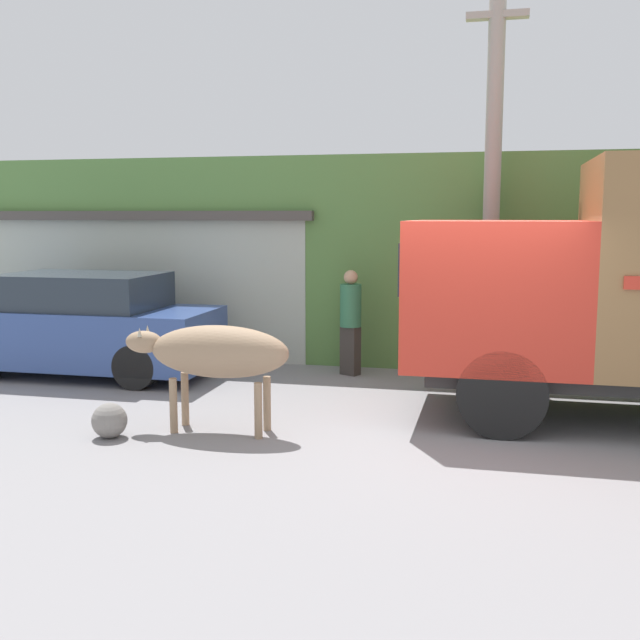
{
  "coord_description": "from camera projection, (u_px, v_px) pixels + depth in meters",
  "views": [
    {
      "loc": [
        0.28,
        -8.51,
        2.5
      ],
      "look_at": [
        -1.76,
        0.23,
        1.24
      ],
      "focal_mm": 42.0,
      "sensor_mm": 36.0,
      "label": 1
    }
  ],
  "objects": [
    {
      "name": "pedestrian_on_hill",
      "position": [
        351.0,
        318.0,
        11.69
      ],
      "size": [
        0.45,
        0.45,
        1.65
      ],
      "rotation": [
        0.0,
        0.0,
        2.67
      ],
      "color": "#38332D",
      "rests_on": "ground_plane"
    },
    {
      "name": "building_backdrop",
      "position": [
        163.0,
        279.0,
        14.26
      ],
      "size": [
        6.51,
        2.7,
        2.57
      ],
      "color": "#B2BCAD",
      "rests_on": "ground_plane"
    },
    {
      "name": "utility_pole",
      "position": [
        493.0,
        170.0,
        11.17
      ],
      "size": [
        0.9,
        0.25,
        6.11
      ],
      "color": "#9E998E",
      "rests_on": "ground_plane"
    },
    {
      "name": "roadside_rock",
      "position": [
        109.0,
        421.0,
        8.44
      ],
      "size": [
        0.4,
        0.4,
        0.4
      ],
      "color": "gray",
      "rests_on": "ground_plane"
    },
    {
      "name": "hillside_embankment",
      "position": [
        480.0,
        256.0,
        14.16
      ],
      "size": [
        32.0,
        5.03,
        3.47
      ],
      "color": "#568442",
      "rests_on": "ground_plane"
    },
    {
      "name": "ground_plane",
      "position": [
        464.0,
        434.0,
        8.61
      ],
      "size": [
        60.0,
        60.0,
        0.0
      ],
      "primitive_type": "plane",
      "color": "gray"
    },
    {
      "name": "parked_suv",
      "position": [
        79.0,
        326.0,
        11.72
      ],
      "size": [
        4.34,
        1.71,
        1.6
      ],
      "rotation": [
        0.0,
        0.0,
        -0.04
      ],
      "color": "#334C8C",
      "rests_on": "ground_plane"
    },
    {
      "name": "brown_cow",
      "position": [
        216.0,
        353.0,
        8.59
      ],
      "size": [
        1.99,
        0.61,
        1.25
      ],
      "rotation": [
        0.0,
        0.0,
        -0.15
      ],
      "color": "#9E7F60",
      "rests_on": "ground_plane"
    }
  ]
}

